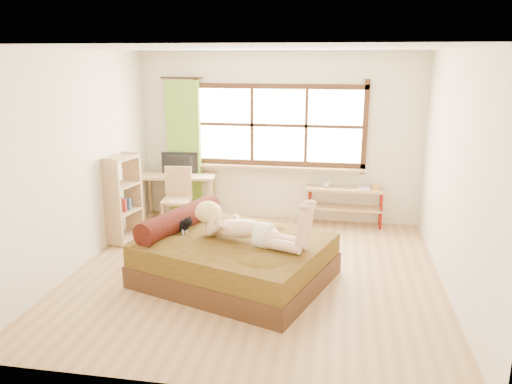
% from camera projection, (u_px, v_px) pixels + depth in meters
% --- Properties ---
extents(floor, '(4.50, 4.50, 0.00)m').
position_uv_depth(floor, '(255.00, 274.00, 6.20)').
color(floor, '#9E754C').
rests_on(floor, ground).
extents(ceiling, '(4.50, 4.50, 0.00)m').
position_uv_depth(ceiling, '(255.00, 48.00, 5.49)').
color(ceiling, white).
rests_on(ceiling, wall_back).
extents(wall_back, '(4.50, 0.00, 4.50)m').
position_uv_depth(wall_back, '(279.00, 138.00, 7.99)').
color(wall_back, silver).
rests_on(wall_back, floor).
extents(wall_front, '(4.50, 0.00, 4.50)m').
position_uv_depth(wall_front, '(204.00, 232.00, 3.71)').
color(wall_front, silver).
rests_on(wall_front, floor).
extents(wall_left, '(0.00, 4.50, 4.50)m').
position_uv_depth(wall_left, '(78.00, 161.00, 6.21)').
color(wall_left, silver).
rests_on(wall_left, floor).
extents(wall_right, '(0.00, 4.50, 4.50)m').
position_uv_depth(wall_right, '(457.00, 175.00, 5.48)').
color(wall_right, silver).
rests_on(wall_right, floor).
extents(window, '(2.80, 0.16, 1.46)m').
position_uv_depth(window, '(279.00, 128.00, 7.92)').
color(window, '#FFEDBF').
rests_on(window, wall_back).
extents(curtain, '(0.55, 0.10, 2.20)m').
position_uv_depth(curtain, '(184.00, 148.00, 8.18)').
color(curtain, '#5D8E26').
rests_on(curtain, wall_back).
extents(bed, '(2.50, 2.25, 0.79)m').
position_uv_depth(bed, '(232.00, 257.00, 5.99)').
color(bed, '#351E10').
rests_on(bed, floor).
extents(woman, '(1.51, 0.87, 0.62)m').
position_uv_depth(woman, '(247.00, 216.00, 5.75)').
color(woman, '#DCAC8E').
rests_on(woman, bed).
extents(kitten, '(0.33, 0.22, 0.25)m').
position_uv_depth(kitten, '(179.00, 223.00, 6.08)').
color(kitten, black).
rests_on(kitten, bed).
extents(desk, '(1.25, 0.67, 0.75)m').
position_uv_depth(desk, '(179.00, 180.00, 8.14)').
color(desk, tan).
rests_on(desk, floor).
extents(monitor, '(0.60, 0.14, 0.35)m').
position_uv_depth(monitor, '(179.00, 163.00, 8.12)').
color(monitor, black).
rests_on(monitor, desk).
extents(chair, '(0.46, 0.46, 0.94)m').
position_uv_depth(chair, '(177.00, 194.00, 7.82)').
color(chair, tan).
rests_on(chair, floor).
extents(pipe_shelf, '(1.22, 0.33, 0.69)m').
position_uv_depth(pipe_shelf, '(346.00, 198.00, 7.88)').
color(pipe_shelf, tan).
rests_on(pipe_shelf, floor).
extents(cup, '(0.11, 0.11, 0.09)m').
position_uv_depth(cup, '(327.00, 185.00, 7.87)').
color(cup, gray).
rests_on(cup, pipe_shelf).
extents(book, '(0.18, 0.25, 0.02)m').
position_uv_depth(book, '(359.00, 188.00, 7.80)').
color(book, gray).
rests_on(book, pipe_shelf).
extents(bookshelf, '(0.41, 0.60, 1.26)m').
position_uv_depth(bookshelf, '(122.00, 198.00, 7.16)').
color(bookshelf, tan).
rests_on(bookshelf, floor).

